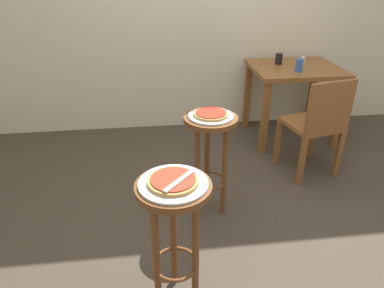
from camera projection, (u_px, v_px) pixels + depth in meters
name	position (u px, v px, depth m)	size (l,w,h in m)	color
ground_plane	(235.00, 213.00, 2.58)	(6.00, 6.00, 0.00)	#42382D
stool_foreground	(174.00, 220.00, 1.70)	(0.36, 0.36, 0.74)	brown
serving_plate_foreground	(173.00, 183.00, 1.60)	(0.32, 0.32, 0.01)	silver
pizza_foreground	(173.00, 181.00, 1.59)	(0.23, 0.23, 0.02)	tan
stool_middle	(210.00, 145.00, 2.39)	(0.36, 0.36, 0.74)	brown
serving_plate_middle	(211.00, 116.00, 2.29)	(0.30, 0.30, 0.01)	silver
pizza_middle	(211.00, 114.00, 2.28)	(0.22, 0.22, 0.02)	tan
dining_table	(294.00, 80.00, 3.44)	(0.82, 0.71, 0.73)	brown
cup_near_edge	(299.00, 65.00, 3.20)	(0.06, 0.06, 0.12)	#3360B2
cup_far_edge	(279.00, 59.00, 3.44)	(0.07, 0.07, 0.10)	black
condiment_shaker	(303.00, 60.00, 3.43)	(0.04, 0.04, 0.08)	white
wooden_chair	(317.00, 123.00, 2.86)	(0.48, 0.48, 0.85)	brown
pizza_server_knife	(180.00, 180.00, 1.57)	(0.22, 0.02, 0.01)	silver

